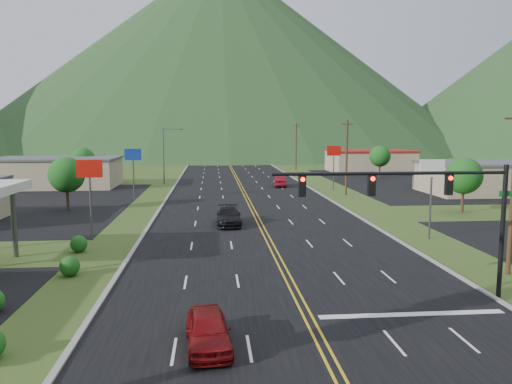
{
  "coord_description": "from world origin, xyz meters",
  "views": [
    {
      "loc": [
        -4.43,
        -10.03,
        8.79
      ],
      "look_at": [
        -1.41,
        23.73,
        4.5
      ],
      "focal_mm": 35.0,
      "sensor_mm": 36.0,
      "label": 1
    }
  ],
  "objects": [
    {
      "name": "traffic_signal",
      "position": [
        6.48,
        14.0,
        5.33
      ],
      "size": [
        13.1,
        0.43,
        7.0
      ],
      "color": "black",
      "rests_on": "ground"
    },
    {
      "name": "streetlight_west",
      "position": [
        -11.68,
        70.0,
        5.18
      ],
      "size": [
        3.28,
        0.25,
        9.0
      ],
      "color": "#59595E",
      "rests_on": "ground"
    },
    {
      "name": "building_west_far",
      "position": [
        -28.0,
        68.0,
        2.26
      ],
      "size": [
        18.4,
        11.4,
        4.5
      ],
      "color": "tan",
      "rests_on": "ground"
    },
    {
      "name": "building_east_mid",
      "position": [
        32.0,
        55.0,
        2.16
      ],
      "size": [
        14.4,
        11.4,
        4.3
      ],
      "color": "tan",
      "rests_on": "ground"
    },
    {
      "name": "building_east_far",
      "position": [
        28.0,
        90.0,
        2.26
      ],
      "size": [
        16.4,
        12.4,
        4.5
      ],
      "color": "tan",
      "rests_on": "ground"
    },
    {
      "name": "pole_sign_west_a",
      "position": [
        -14.0,
        30.0,
        5.05
      ],
      "size": [
        2.0,
        0.18,
        6.4
      ],
      "color": "#59595E",
      "rests_on": "ground"
    },
    {
      "name": "pole_sign_west_b",
      "position": [
        -14.0,
        52.0,
        5.05
      ],
      "size": [
        2.0,
        0.18,
        6.4
      ],
      "color": "#59595E",
      "rests_on": "ground"
    },
    {
      "name": "pole_sign_east_a",
      "position": [
        13.0,
        28.0,
        5.05
      ],
      "size": [
        2.0,
        0.18,
        6.4
      ],
      "color": "#59595E",
      "rests_on": "ground"
    },
    {
      "name": "pole_sign_east_b",
      "position": [
        13.0,
        60.0,
        5.05
      ],
      "size": [
        2.0,
        0.18,
        6.4
      ],
      "color": "#59595E",
      "rests_on": "ground"
    },
    {
      "name": "tree_west_a",
      "position": [
        -20.0,
        45.0,
        3.89
      ],
      "size": [
        3.84,
        3.84,
        5.82
      ],
      "color": "#382314",
      "rests_on": "ground"
    },
    {
      "name": "tree_west_b",
      "position": [
        -25.0,
        72.0,
        3.89
      ],
      "size": [
        3.84,
        3.84,
        5.82
      ],
      "color": "#382314",
      "rests_on": "ground"
    },
    {
      "name": "tree_east_a",
      "position": [
        22.0,
        40.0,
        3.89
      ],
      "size": [
        3.84,
        3.84,
        5.82
      ],
      "color": "#382314",
      "rests_on": "ground"
    },
    {
      "name": "tree_east_b",
      "position": [
        26.0,
        78.0,
        3.89
      ],
      "size": [
        3.84,
        3.84,
        5.82
      ],
      "color": "#382314",
      "rests_on": "ground"
    },
    {
      "name": "utility_pole_b",
      "position": [
        13.5,
        55.0,
        5.13
      ],
      "size": [
        1.6,
        0.28,
        10.0
      ],
      "color": "#382314",
      "rests_on": "ground"
    },
    {
      "name": "utility_pole_c",
      "position": [
        13.5,
        95.0,
        5.13
      ],
      "size": [
        1.6,
        0.28,
        10.0
      ],
      "color": "#382314",
      "rests_on": "ground"
    },
    {
      "name": "utility_pole_d",
      "position": [
        13.5,
        135.0,
        5.13
      ],
      "size": [
        1.6,
        0.28,
        10.0
      ],
      "color": "#382314",
      "rests_on": "ground"
    },
    {
      "name": "mountain_n",
      "position": [
        0.0,
        220.0,
        42.5
      ],
      "size": [
        220.0,
        220.0,
        85.0
      ],
      "primitive_type": "cone",
      "color": "#1E3C1B",
      "rests_on": "ground"
    },
    {
      "name": "car_red_near",
      "position": [
        -4.65,
        9.24,
        0.73
      ],
      "size": [
        2.08,
        4.44,
        1.47
      ],
      "primitive_type": "imported",
      "rotation": [
        0.0,
        0.0,
        0.08
      ],
      "color": "maroon",
      "rests_on": "ground"
    },
    {
      "name": "car_dark_mid",
      "position": [
        -2.91,
        35.08,
        0.79
      ],
      "size": [
        2.25,
        5.44,
        1.57
      ],
      "primitive_type": "imported",
      "rotation": [
        0.0,
        0.0,
        -0.01
      ],
      "color": "black",
      "rests_on": "ground"
    },
    {
      "name": "car_red_far",
      "position": [
        6.01,
        65.2,
        0.8
      ],
      "size": [
        2.16,
        5.01,
        1.6
      ],
      "primitive_type": "imported",
      "rotation": [
        0.0,
        0.0,
        3.05
      ],
      "color": "maroon",
      "rests_on": "ground"
    }
  ]
}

